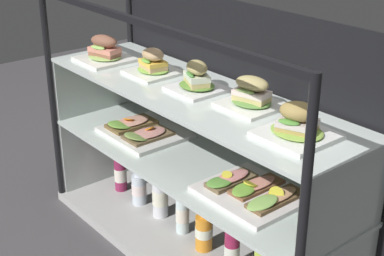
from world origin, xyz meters
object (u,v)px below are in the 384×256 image
(juice_bottle_near_post, at_px, (120,172))
(juice_bottle_back_left, at_px, (232,247))
(open_sandwich_tray_far_right, at_px, (141,131))
(plated_roll_sandwich_center, at_px, (153,65))
(open_sandwich_tray_far_left, at_px, (252,191))
(plated_roll_sandwich_right_of_center, at_px, (251,96))
(plated_roll_sandwich_near_right_corner, at_px, (297,126))
(plated_roll_sandwich_mid_left, at_px, (105,52))
(juice_bottle_front_middle, at_px, (160,196))
(juice_bottle_front_right_end, at_px, (139,188))
(juice_bottle_front_second, at_px, (204,231))
(plated_roll_sandwich_left_of_center, at_px, (197,80))
(juice_bottle_back_center, at_px, (182,212))

(juice_bottle_near_post, distance_m, juice_bottle_back_left, 0.79)
(open_sandwich_tray_far_right, height_order, juice_bottle_near_post, open_sandwich_tray_far_right)
(plated_roll_sandwich_center, relative_size, open_sandwich_tray_far_right, 0.55)
(open_sandwich_tray_far_left, distance_m, juice_bottle_back_left, 0.30)
(plated_roll_sandwich_right_of_center, distance_m, plated_roll_sandwich_near_right_corner, 0.28)
(plated_roll_sandwich_mid_left, distance_m, juice_bottle_front_middle, 0.67)
(plated_roll_sandwich_center, xyz_separation_m, open_sandwich_tray_far_right, (-0.09, -0.01, -0.31))
(plated_roll_sandwich_near_right_corner, bearing_deg, open_sandwich_tray_far_left, 174.54)
(plated_roll_sandwich_mid_left, height_order, plated_roll_sandwich_right_of_center, plated_roll_sandwich_mid_left)
(plated_roll_sandwich_center, bearing_deg, plated_roll_sandwich_near_right_corner, -1.94)
(juice_bottle_front_right_end, relative_size, juice_bottle_front_second, 0.99)
(plated_roll_sandwich_center, distance_m, plated_roll_sandwich_near_right_corner, 0.77)
(juice_bottle_front_middle, bearing_deg, plated_roll_sandwich_left_of_center, -2.68)
(open_sandwich_tray_far_left, bearing_deg, plated_roll_sandwich_mid_left, -176.89)
(open_sandwich_tray_far_left, xyz_separation_m, juice_bottle_back_center, (-0.42, 0.02, -0.29))
(juice_bottle_near_post, bearing_deg, plated_roll_sandwich_right_of_center, 2.49)
(plated_roll_sandwich_mid_left, bearing_deg, plated_roll_sandwich_center, 11.22)
(juice_bottle_front_right_end, height_order, juice_bottle_front_middle, juice_bottle_front_middle)
(plated_roll_sandwich_center, relative_size, plated_roll_sandwich_left_of_center, 1.02)
(juice_bottle_front_second, bearing_deg, open_sandwich_tray_far_right, -177.71)
(plated_roll_sandwich_near_right_corner, relative_size, juice_bottle_front_second, 1.08)
(plated_roll_sandwich_left_of_center, bearing_deg, juice_bottle_back_left, -2.95)
(juice_bottle_front_right_end, bearing_deg, juice_bottle_back_center, 1.28)
(plated_roll_sandwich_center, height_order, juice_bottle_near_post, plated_roll_sandwich_center)
(plated_roll_sandwich_left_of_center, distance_m, juice_bottle_front_middle, 0.66)
(plated_roll_sandwich_left_of_center, bearing_deg, juice_bottle_near_post, 179.63)
(plated_roll_sandwich_near_right_corner, distance_m, juice_bottle_front_second, 0.77)
(juice_bottle_near_post, bearing_deg, plated_roll_sandwich_center, -2.24)
(plated_roll_sandwich_mid_left, relative_size, juice_bottle_front_right_end, 1.09)
(plated_roll_sandwich_near_right_corner, height_order, juice_bottle_back_center, plated_roll_sandwich_near_right_corner)
(plated_roll_sandwich_mid_left, relative_size, open_sandwich_tray_far_left, 0.62)
(plated_roll_sandwich_mid_left, xyz_separation_m, plated_roll_sandwich_center, (0.27, 0.05, -0.00))
(plated_roll_sandwich_left_of_center, distance_m, plated_roll_sandwich_near_right_corner, 0.51)
(open_sandwich_tray_far_left, height_order, juice_bottle_back_center, open_sandwich_tray_far_left)
(open_sandwich_tray_far_right, height_order, juice_bottle_front_second, open_sandwich_tray_far_right)
(plated_roll_sandwich_left_of_center, relative_size, juice_bottle_front_second, 0.95)
(plated_roll_sandwich_near_right_corner, bearing_deg, juice_bottle_back_center, 176.08)
(open_sandwich_tray_far_left, distance_m, juice_bottle_front_middle, 0.65)
(plated_roll_sandwich_right_of_center, xyz_separation_m, juice_bottle_near_post, (-0.81, -0.04, -0.61))
(open_sandwich_tray_far_right, bearing_deg, juice_bottle_back_left, 0.58)
(plated_roll_sandwich_near_right_corner, relative_size, open_sandwich_tray_far_right, 0.62)
(plated_roll_sandwich_left_of_center, distance_m, juice_bottle_front_right_end, 0.75)
(plated_roll_sandwich_mid_left, height_order, juice_bottle_front_right_end, plated_roll_sandwich_mid_left)
(juice_bottle_back_center, bearing_deg, juice_bottle_front_middle, 178.20)
(open_sandwich_tray_far_right, height_order, open_sandwich_tray_far_left, open_sandwich_tray_far_left)
(plated_roll_sandwich_mid_left, height_order, juice_bottle_back_left, plated_roll_sandwich_mid_left)
(juice_bottle_back_center, bearing_deg, open_sandwich_tray_far_right, -174.35)
(juice_bottle_front_second, xyz_separation_m, juice_bottle_back_left, (0.17, -0.01, 0.02))
(juice_bottle_front_right_end, xyz_separation_m, juice_bottle_back_left, (0.63, -0.01, 0.02))
(open_sandwich_tray_far_left, xyz_separation_m, juice_bottle_front_second, (-0.27, 0.01, -0.31))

